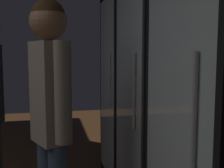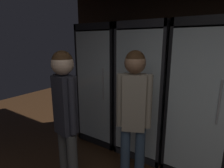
{
  "view_description": "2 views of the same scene",
  "coord_description": "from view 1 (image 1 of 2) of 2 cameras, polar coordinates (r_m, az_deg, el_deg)",
  "views": [
    {
      "loc": [
        0.63,
        1.79,
        1.35
      ],
      "look_at": [
        -1.63,
        2.28,
        1.11
      ],
      "focal_mm": 44.26,
      "sensor_mm": 36.0,
      "label": 1
    },
    {
      "loc": [
        -0.22,
        0.1,
        1.77
      ],
      "look_at": [
        -1.94,
        2.67,
        1.04
      ],
      "focal_mm": 29.37,
      "sensor_mm": 36.0,
      "label": 2
    }
  ],
  "objects": [
    {
      "name": "cooler_left",
      "position": [
        2.17,
        12.69,
        -3.56
      ],
      "size": [
        0.74,
        0.68,
        2.03
      ],
      "color": "#2B2B30",
      "rests_on": "ground"
    },
    {
      "name": "shopper_near",
      "position": [
        1.72,
        -12.63,
        -4.44
      ],
      "size": [
        0.35,
        0.25,
        1.68
      ],
      "color": "#384C66",
      "rests_on": "ground"
    },
    {
      "name": "cooler_far_left",
      "position": [
        2.9,
        6.16,
        -1.23
      ],
      "size": [
        0.74,
        0.68,
        2.03
      ],
      "color": "black",
      "rests_on": "ground"
    }
  ]
}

